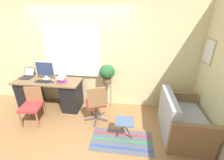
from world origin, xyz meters
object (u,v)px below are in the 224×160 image
at_px(keyboard, 43,81).
at_px(potted_plant, 107,73).
at_px(monitor, 45,70).
at_px(office_chair_swivel, 96,103).
at_px(couch_loveseat, 181,121).
at_px(folding_stool, 125,123).
at_px(plant_stand, 107,86).
at_px(laptop, 27,75).
at_px(mouse, 52,82).
at_px(book_stack, 62,79).
at_px(desk_chair_wooden, 32,104).

distance_m(keyboard, potted_plant, 1.60).
bearing_deg(monitor, keyboard, -87.81).
height_order(office_chair_swivel, couch_loveseat, office_chair_swivel).
xyz_separation_m(monitor, folding_stool, (2.09, -0.96, -0.64)).
bearing_deg(keyboard, plant_stand, 11.01).
xyz_separation_m(laptop, couch_loveseat, (3.79, -0.70, -0.53)).
bearing_deg(monitor, laptop, 176.03).
bearing_deg(keyboard, potted_plant, 11.01).
bearing_deg(couch_loveseat, mouse, 81.36).
distance_m(office_chair_swivel, plant_stand, 0.66).
relative_size(book_stack, couch_loveseat, 0.19).
xyz_separation_m(keyboard, mouse, (0.26, -0.03, 0.01)).
height_order(couch_loveseat, folding_stool, couch_loveseat).
xyz_separation_m(laptop, keyboard, (0.57, -0.22, -0.04)).
height_order(mouse, plant_stand, mouse).
distance_m(mouse, potted_plant, 1.35).
height_order(desk_chair_wooden, plant_stand, desk_chair_wooden).
relative_size(book_stack, office_chair_swivel, 0.24).
bearing_deg(plant_stand, laptop, -177.85).
distance_m(monitor, potted_plant, 1.57).
bearing_deg(office_chair_swivel, monitor, -42.72).
height_order(desk_chair_wooden, couch_loveseat, couch_loveseat).
bearing_deg(keyboard, book_stack, 6.06).
xyz_separation_m(book_stack, desk_chair_wooden, (-0.50, -0.57, -0.40)).
relative_size(monitor, couch_loveseat, 0.39).
height_order(office_chair_swivel, folding_stool, office_chair_swivel).
bearing_deg(plant_stand, monitor, -175.67).
relative_size(laptop, plant_stand, 0.45).
height_order(monitor, desk_chair_wooden, monitor).
height_order(monitor, book_stack, monitor).
distance_m(book_stack, potted_plant, 1.13).
distance_m(plant_stand, potted_plant, 0.38).
bearing_deg(keyboard, mouse, -6.10).
bearing_deg(couch_loveseat, office_chair_swivel, 85.31).
bearing_deg(potted_plant, office_chair_swivel, -103.62).
xyz_separation_m(desk_chair_wooden, couch_loveseat, (3.25, 0.04, -0.15)).
height_order(keyboard, office_chair_swivel, office_chair_swivel).
bearing_deg(folding_stool, plant_stand, 115.66).
relative_size(book_stack, potted_plant, 0.50).
relative_size(mouse, plant_stand, 0.09).
bearing_deg(laptop, mouse, -16.89).
xyz_separation_m(monitor, keyboard, (0.01, -0.19, -0.23)).
xyz_separation_m(plant_stand, folding_stool, (0.52, -1.08, -0.23)).
height_order(keyboard, book_stack, book_stack).
relative_size(laptop, book_stack, 1.44).
relative_size(mouse, folding_stool, 0.16).
distance_m(laptop, mouse, 0.87).
bearing_deg(book_stack, mouse, -159.41).
distance_m(mouse, couch_loveseat, 3.04).
xyz_separation_m(desk_chair_wooden, potted_plant, (1.59, 0.83, 0.54)).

